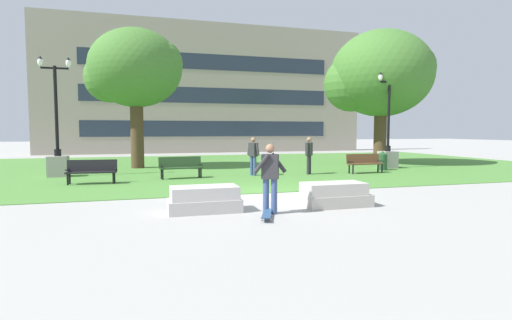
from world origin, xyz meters
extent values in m
plane|color=#A3A09B|center=(0.00, 0.00, 0.00)|extent=(140.00, 140.00, 0.00)
cube|color=#4C8438|center=(0.00, 10.00, 0.01)|extent=(40.00, 20.00, 0.02)
cube|color=#BCB7B2|center=(-2.13, -2.33, 0.16)|extent=(1.80, 0.90, 0.32)
cube|color=beige|center=(-2.12, -2.33, 0.48)|extent=(1.66, 0.83, 0.32)
cube|color=#B2ADA3|center=(1.39, -2.59, 0.16)|extent=(1.80, 0.90, 0.32)
cube|color=#BBB6AB|center=(1.32, -2.59, 0.48)|extent=(1.66, 0.83, 0.32)
cylinder|color=#384C7A|center=(-0.54, -3.09, 0.43)|extent=(0.15, 0.15, 0.86)
cylinder|color=#384C7A|center=(-0.71, -3.00, 0.43)|extent=(0.15, 0.15, 0.86)
cube|color=#2D2D30|center=(-0.62, -3.04, 1.16)|extent=(0.47, 0.40, 0.60)
cylinder|color=#2D2D30|center=(-0.39, -3.00, 1.24)|extent=(0.41, 0.28, 0.50)
cylinder|color=#2D2D30|center=(-0.86, -3.09, 1.24)|extent=(0.41, 0.28, 0.50)
sphere|color=#9E7051|center=(-0.62, -3.04, 1.60)|extent=(0.22, 0.22, 0.22)
cube|color=#2D4C75|center=(-0.86, -3.52, 0.09)|extent=(0.47, 0.82, 0.02)
cube|color=#2D4C75|center=(-1.02, -3.94, 0.11)|extent=(0.23, 0.18, 0.06)
cube|color=#2D4C75|center=(-0.71, -3.10, 0.11)|extent=(0.23, 0.18, 0.06)
cylinder|color=silver|center=(-0.84, -3.76, 0.03)|extent=(0.05, 0.06, 0.06)
cylinder|color=silver|center=(-1.05, -3.69, 0.03)|extent=(0.05, 0.06, 0.06)
cylinder|color=silver|center=(-0.68, -3.35, 0.03)|extent=(0.05, 0.06, 0.06)
cylinder|color=silver|center=(-0.89, -3.27, 0.03)|extent=(0.05, 0.06, 0.06)
cube|color=#284723|center=(-2.00, 4.69, 0.46)|extent=(1.84, 0.62, 0.05)
cube|color=#284723|center=(-2.02, 4.94, 0.69)|extent=(1.80, 0.31, 0.46)
cube|color=black|center=(-2.83, 4.60, 0.58)|extent=(0.10, 0.40, 0.04)
cube|color=black|center=(-1.16, 4.77, 0.58)|extent=(0.10, 0.40, 0.04)
cylinder|color=black|center=(-2.78, 4.45, 0.23)|extent=(0.07, 0.07, 0.41)
cylinder|color=black|center=(-1.18, 4.61, 0.23)|extent=(0.07, 0.07, 0.41)
cylinder|color=black|center=(-2.81, 4.76, 0.23)|extent=(0.07, 0.07, 0.41)
cylinder|color=black|center=(-1.22, 4.93, 0.23)|extent=(0.07, 0.07, 0.41)
cube|color=brown|center=(6.59, 4.38, 0.46)|extent=(1.82, 0.53, 0.05)
cube|color=brown|center=(6.57, 4.63, 0.69)|extent=(1.80, 0.21, 0.46)
cube|color=black|center=(5.75, 4.33, 0.58)|extent=(0.08, 0.40, 0.04)
cube|color=black|center=(7.42, 4.42, 0.58)|extent=(0.08, 0.40, 0.04)
cylinder|color=black|center=(5.79, 4.18, 0.23)|extent=(0.07, 0.07, 0.41)
cylinder|color=black|center=(7.39, 4.26, 0.23)|extent=(0.07, 0.07, 0.41)
cylinder|color=black|center=(5.78, 4.50, 0.23)|extent=(0.07, 0.07, 0.41)
cylinder|color=black|center=(7.38, 4.58, 0.23)|extent=(0.07, 0.07, 0.41)
cube|color=black|center=(-5.42, 3.87, 0.46)|extent=(1.82, 0.56, 0.05)
cube|color=black|center=(-5.40, 4.12, 0.69)|extent=(1.80, 0.24, 0.46)
cube|color=black|center=(-6.26, 3.92, 0.58)|extent=(0.09, 0.40, 0.04)
cube|color=black|center=(-4.58, 3.81, 0.58)|extent=(0.09, 0.40, 0.04)
cylinder|color=black|center=(-6.23, 3.76, 0.23)|extent=(0.07, 0.07, 0.41)
cylinder|color=black|center=(-4.63, 3.65, 0.23)|extent=(0.07, 0.07, 0.41)
cylinder|color=black|center=(-6.21, 4.08, 0.23)|extent=(0.07, 0.07, 0.41)
cylinder|color=black|center=(-4.61, 3.97, 0.23)|extent=(0.07, 0.07, 0.41)
cube|color=gray|center=(9.10, 6.31, 0.47)|extent=(0.80, 0.80, 0.90)
cylinder|color=black|center=(9.10, 6.31, 1.07)|extent=(0.28, 0.28, 0.30)
cylinder|color=black|center=(9.10, 6.31, 2.80)|extent=(0.14, 0.14, 3.76)
cube|color=black|center=(9.10, 6.31, 4.58)|extent=(1.10, 0.08, 0.08)
ellipsoid|color=white|center=(8.55, 6.31, 4.82)|extent=(0.22, 0.22, 0.36)
cone|color=black|center=(8.55, 6.31, 5.02)|extent=(0.20, 0.20, 0.13)
ellipsoid|color=white|center=(9.65, 6.31, 4.82)|extent=(0.22, 0.22, 0.36)
cone|color=black|center=(9.65, 6.31, 5.02)|extent=(0.20, 0.20, 0.13)
cube|color=gray|center=(-7.10, 6.94, 0.47)|extent=(0.80, 0.80, 0.90)
cylinder|color=black|center=(-7.10, 6.94, 1.07)|extent=(0.28, 0.28, 0.30)
cylinder|color=black|center=(-7.10, 6.94, 2.86)|extent=(0.14, 0.14, 3.89)
cube|color=black|center=(-7.10, 6.94, 4.71)|extent=(1.10, 0.08, 0.08)
ellipsoid|color=white|center=(-7.65, 6.94, 4.95)|extent=(0.22, 0.22, 0.36)
cone|color=black|center=(-7.65, 6.94, 5.15)|extent=(0.20, 0.20, 0.13)
ellipsoid|color=white|center=(-6.55, 6.94, 4.95)|extent=(0.22, 0.22, 0.36)
cone|color=black|center=(-6.55, 6.94, 5.15)|extent=(0.20, 0.20, 0.13)
cylinder|color=#4C3823|center=(10.22, 8.77, 1.89)|extent=(0.74, 0.74, 3.74)
ellipsoid|color=#42752D|center=(10.22, 8.77, 5.40)|extent=(5.98, 5.98, 5.08)
sphere|color=#42752D|center=(8.58, 9.36, 4.81)|extent=(3.29, 3.29, 3.29)
sphere|color=#42752D|center=(11.72, 8.17, 5.70)|extent=(2.99, 2.99, 2.99)
cylinder|color=#4C3823|center=(-3.78, 10.16, 2.01)|extent=(0.68, 0.68, 3.98)
ellipsoid|color=#42752D|center=(-3.78, 10.16, 5.34)|extent=(4.85, 4.85, 4.13)
sphere|color=#42752D|center=(-5.11, 10.65, 4.85)|extent=(2.67, 2.67, 2.67)
sphere|color=#42752D|center=(-2.57, 9.68, 5.58)|extent=(2.43, 2.43, 2.43)
cylinder|color=#234C28|center=(8.19, 5.43, 0.42)|extent=(0.48, 0.48, 0.80)
cone|color=#234C28|center=(8.19, 5.43, 0.90)|extent=(0.49, 0.49, 0.16)
cylinder|color=#28282D|center=(3.76, 4.64, 0.45)|extent=(0.15, 0.15, 0.86)
cylinder|color=#28282D|center=(3.89, 4.80, 0.45)|extent=(0.15, 0.15, 0.86)
cube|color=#2D2D30|center=(3.82, 4.72, 1.18)|extent=(0.44, 0.46, 0.60)
cylinder|color=#2D2D30|center=(3.66, 4.53, 1.20)|extent=(0.16, 0.16, 0.56)
cylinder|color=#2D2D30|center=(3.99, 4.91, 1.20)|extent=(0.16, 0.16, 0.56)
sphere|color=#9E7051|center=(3.82, 4.72, 1.62)|extent=(0.22, 0.22, 0.22)
cylinder|color=#384C7A|center=(1.17, 5.02, 0.45)|extent=(0.15, 0.15, 0.86)
cylinder|color=#384C7A|center=(1.26, 4.85, 0.45)|extent=(0.15, 0.15, 0.86)
cube|color=#2D2D30|center=(1.21, 4.94, 1.18)|extent=(0.39, 0.46, 0.60)
cylinder|color=#2D2D30|center=(1.10, 5.23, 1.21)|extent=(0.18, 0.24, 0.56)
cylinder|color=#2D2D30|center=(1.33, 4.64, 1.21)|extent=(0.18, 0.24, 0.56)
sphere|color=#9E7051|center=(1.21, 4.94, 1.62)|extent=(0.22, 0.22, 0.22)
cube|color=gray|center=(2.68, 24.50, 5.90)|extent=(29.80, 1.00, 11.79)
cube|color=#232D3D|center=(2.68, 23.98, 2.20)|extent=(22.35, 0.03, 1.40)
cube|color=#232D3D|center=(2.68, 23.98, 5.20)|extent=(22.35, 0.03, 1.40)
cube|color=#232D3D|center=(2.68, 23.98, 8.20)|extent=(22.35, 0.03, 1.40)
camera|label=1|loc=(-3.64, -12.18, 2.03)|focal=28.00mm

